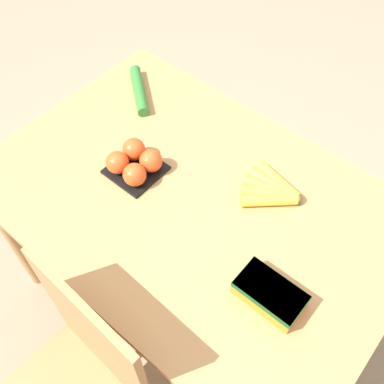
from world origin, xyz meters
The scene contains 6 objects.
ground_plane centered at (0.00, 0.00, 0.00)m, with size 12.00×12.00×0.00m, color gray.
dining_table centered at (0.00, 0.00, 0.66)m, with size 1.32×0.90×0.76m.
banana_bunch centered at (-0.18, -0.18, 0.78)m, with size 0.19×0.19×0.04m.
tomato_pack centered at (0.21, 0.04, 0.80)m, with size 0.16×0.16×0.09m.
carrot_bag centered at (-0.38, 0.12, 0.79)m, with size 0.18×0.10×0.06m.
cucumber_near centered at (0.46, -0.24, 0.78)m, with size 0.22×0.19×0.04m.
Camera 1 is at (-0.53, 0.63, 1.91)m, focal length 42.00 mm.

